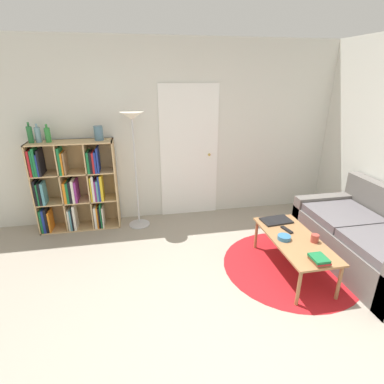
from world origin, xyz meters
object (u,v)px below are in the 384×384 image
at_px(bottle_left, 30,134).
at_px(vase_on_shelf, 99,133).
at_px(floor_lamp, 133,134).
at_px(couch, 371,241).
at_px(bookshelf, 74,187).
at_px(coffee_table, 294,241).
at_px(bottle_middle, 38,135).
at_px(bottle_right, 48,135).
at_px(cup, 315,238).
at_px(bowl, 284,238).
at_px(laptop, 276,220).

xyz_separation_m(bottle_left, vase_on_shelf, (0.85, 0.01, -0.01)).
height_order(floor_lamp, couch, floor_lamp).
relative_size(bookshelf, coffee_table, 1.12).
bearing_deg(bottle_middle, coffee_table, -28.76).
bearing_deg(bottle_right, floor_lamp, -5.40).
distance_m(couch, bottle_right, 4.23).
height_order(couch, cup, couch).
height_order(cup, bottle_left, bottle_left).
bearing_deg(bookshelf, floor_lamp, -6.87).
distance_m(bookshelf, bottle_right, 0.79).
distance_m(coffee_table, bottle_middle, 3.46).
relative_size(couch, bottle_left, 6.56).
bearing_deg(bowl, laptop, 75.41).
bearing_deg(vase_on_shelf, bottle_right, 179.95).
relative_size(bowl, bottle_middle, 0.59).
height_order(laptop, vase_on_shelf, vase_on_shelf).
bearing_deg(floor_lamp, bottle_right, 174.60).
bearing_deg(bottle_right, coffee_table, -29.58).
bearing_deg(bowl, vase_on_shelf, 141.87).
relative_size(bowl, cup, 1.62).
distance_m(bowl, bottle_right, 3.22).
relative_size(couch, cup, 19.72).
bearing_deg(vase_on_shelf, bottle_middle, 178.83).
relative_size(couch, bottle_right, 7.40).
xyz_separation_m(couch, vase_on_shelf, (-3.12, 1.60, 1.09)).
relative_size(laptop, bottle_middle, 1.56).
bearing_deg(couch, floor_lamp, 150.61).
bearing_deg(coffee_table, bowl, 179.84).
relative_size(bookshelf, cup, 14.47).
xyz_separation_m(bookshelf, bottle_middle, (-0.35, 0.01, 0.76)).
height_order(bowl, bottle_right, bottle_right).
distance_m(cup, bottle_left, 3.70).
height_order(bookshelf, cup, bookshelf).
bearing_deg(couch, cup, -173.90).
relative_size(coffee_table, cup, 12.89).
height_order(couch, bottle_middle, bottle_middle).
height_order(coffee_table, bottle_left, bottle_left).
distance_m(laptop, vase_on_shelf, 2.59).
bearing_deg(vase_on_shelf, bowl, -38.13).
xyz_separation_m(bowl, cup, (0.30, -0.11, 0.02)).
relative_size(bottle_middle, vase_on_shelf, 1.26).
bearing_deg(bowl, bottle_left, 151.23).
height_order(coffee_table, laptop, laptop).
height_order(bottle_left, vase_on_shelf, bottle_left).
bearing_deg(couch, coffee_table, 178.59).
bearing_deg(floor_lamp, cup, -40.56).
xyz_separation_m(couch, bowl, (-1.11, 0.02, 0.16)).
bearing_deg(cup, couch, 6.10).
distance_m(laptop, cup, 0.57).
bearing_deg(laptop, coffee_table, -87.51).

